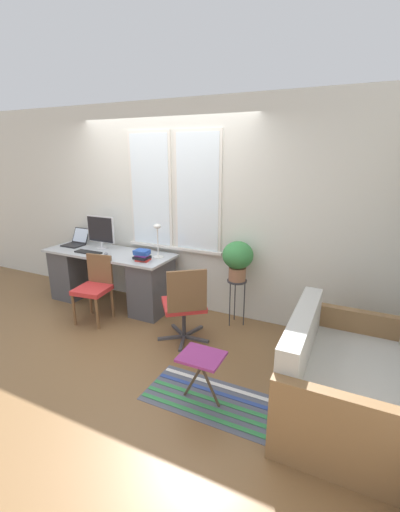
{
  "coord_description": "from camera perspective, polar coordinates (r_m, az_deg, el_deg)",
  "views": [
    {
      "loc": [
        2.39,
        -3.19,
        2.06
      ],
      "look_at": [
        0.78,
        0.16,
        0.94
      ],
      "focal_mm": 24.0,
      "sensor_mm": 36.0,
      "label": 1
    }
  ],
  "objects": [
    {
      "name": "laptop",
      "position": [
        5.37,
        -19.96,
        2.28
      ],
      "size": [
        0.28,
        0.34,
        0.23
      ],
      "color": "black",
      "rests_on": "desk"
    },
    {
      "name": "wall_back_with_window",
      "position": [
        4.65,
        -5.54,
        7.99
      ],
      "size": [
        9.0,
        0.12,
        2.7
      ],
      "color": "silver",
      "rests_on": "ground_plane"
    },
    {
      "name": "potted_plant",
      "position": [
        4.09,
        6.31,
        -0.27
      ],
      "size": [
        0.37,
        0.37,
        0.48
      ],
      "color": "#9E6B4C",
      "rests_on": "plant_stand"
    },
    {
      "name": "book_stack",
      "position": [
        4.36,
        -9.63,
        0.11
      ],
      "size": [
        0.21,
        0.18,
        0.14
      ],
      "color": "red",
      "rests_on": "desk"
    },
    {
      "name": "desk_chair_wooden",
      "position": [
        4.53,
        -17.17,
        -4.79
      ],
      "size": [
        0.44,
        0.45,
        0.83
      ],
      "rotation": [
        0.0,
        0.0,
        0.13
      ],
      "color": "brown",
      "rests_on": "ground_plane"
    },
    {
      "name": "folding_stool",
      "position": [
        2.99,
        0.25,
        -17.05
      ],
      "size": [
        0.36,
        0.3,
        0.46
      ],
      "color": "#93337A",
      "rests_on": "ground_plane"
    },
    {
      "name": "monitor",
      "position": [
        5.01,
        -16.23,
        4.0
      ],
      "size": [
        0.45,
        0.16,
        0.46
      ],
      "color": "silver",
      "rests_on": "desk"
    },
    {
      "name": "desk",
      "position": [
        4.97,
        -14.68,
        -3.28
      ],
      "size": [
        1.86,
        0.66,
        0.76
      ],
      "color": "#B2B7BC",
      "rests_on": "ground_plane"
    },
    {
      "name": "mouse",
      "position": [
        4.72,
        -15.43,
        0.36
      ],
      "size": [
        0.04,
        0.07,
        0.04
      ],
      "color": "slate",
      "rests_on": "desk"
    },
    {
      "name": "floor_rug_striped",
      "position": [
        3.22,
        2.52,
        -22.95
      ],
      "size": [
        1.25,
        0.56,
        0.01
      ],
      "color": "#565B6B",
      "rests_on": "ground_plane"
    },
    {
      "name": "office_chair_swivel",
      "position": [
        3.82,
        -2.55,
        -7.93
      ],
      "size": [
        0.63,
        0.64,
        0.91
      ],
      "rotation": [
        0.0,
        0.0,
        3.8
      ],
      "color": "#47474C",
      "rests_on": "ground_plane"
    },
    {
      "name": "plant_stand",
      "position": [
        4.21,
        6.15,
        -4.96
      ],
      "size": [
        0.24,
        0.24,
        0.58
      ],
      "color": "#333338",
      "rests_on": "ground_plane"
    },
    {
      "name": "desk_lamp",
      "position": [
        4.41,
        -7.1,
        3.47
      ],
      "size": [
        0.13,
        0.13,
        0.44
      ],
      "color": "white",
      "rests_on": "desk"
    },
    {
      "name": "couch_loveseat",
      "position": [
        3.16,
        21.7,
        -18.81
      ],
      "size": [
        0.85,
        1.41,
        0.82
      ],
      "rotation": [
        0.0,
        0.0,
        1.57
      ],
      "color": "beige",
      "rests_on": "ground_plane"
    },
    {
      "name": "ground_plane",
      "position": [
        4.49,
        -10.06,
        -10.83
      ],
      "size": [
        14.0,
        14.0,
        0.0
      ],
      "primitive_type": "plane",
      "color": "brown"
    },
    {
      "name": "keyboard",
      "position": [
        4.89,
        -18.12,
        0.59
      ],
      "size": [
        0.39,
        0.13,
        0.02
      ],
      "color": "black",
      "rests_on": "desk"
    }
  ]
}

